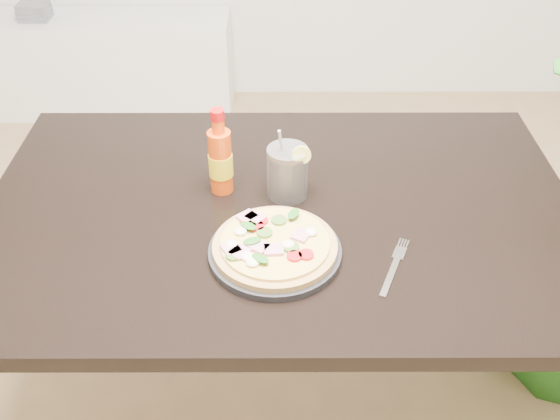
{
  "coord_description": "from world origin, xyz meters",
  "views": [
    {
      "loc": [
        0.15,
        -0.97,
        1.64
      ],
      "look_at": [
        0.15,
        0.08,
        0.83
      ],
      "focal_mm": 40.0,
      "sensor_mm": 36.0,
      "label": 1
    }
  ],
  "objects_px": {
    "hot_sauce_bottle": "(220,160)",
    "dining_table": "(280,233)",
    "plate": "(275,252)",
    "pizza": "(273,245)",
    "cola_cup": "(287,173)",
    "media_console": "(97,65)",
    "fork": "(395,265)"
  },
  "relations": [
    {
      "from": "hot_sauce_bottle",
      "to": "dining_table",
      "type": "bearing_deg",
      "value": -25.19
    },
    {
      "from": "plate",
      "to": "pizza",
      "type": "bearing_deg",
      "value": 169.67
    },
    {
      "from": "plate",
      "to": "cola_cup",
      "type": "relative_size",
      "value": 1.52
    },
    {
      "from": "dining_table",
      "to": "hot_sauce_bottle",
      "type": "height_order",
      "value": "hot_sauce_bottle"
    },
    {
      "from": "media_console",
      "to": "pizza",
      "type": "bearing_deg",
      "value": -65.33
    },
    {
      "from": "fork",
      "to": "hot_sauce_bottle",
      "type": "bearing_deg",
      "value": 166.73
    },
    {
      "from": "hot_sauce_bottle",
      "to": "cola_cup",
      "type": "bearing_deg",
      "value": -6.85
    },
    {
      "from": "dining_table",
      "to": "cola_cup",
      "type": "xyz_separation_m",
      "value": [
        0.02,
        0.05,
        0.14
      ]
    },
    {
      "from": "plate",
      "to": "media_console",
      "type": "bearing_deg",
      "value": 114.74
    },
    {
      "from": "hot_sauce_bottle",
      "to": "fork",
      "type": "distance_m",
      "value": 0.48
    },
    {
      "from": "plate",
      "to": "hot_sauce_bottle",
      "type": "distance_m",
      "value": 0.28
    },
    {
      "from": "dining_table",
      "to": "hot_sauce_bottle",
      "type": "relative_size",
      "value": 6.41
    },
    {
      "from": "pizza",
      "to": "cola_cup",
      "type": "bearing_deg",
      "value": 81.6
    },
    {
      "from": "pizza",
      "to": "media_console",
      "type": "relative_size",
      "value": 0.19
    },
    {
      "from": "plate",
      "to": "media_console",
      "type": "relative_size",
      "value": 0.2
    },
    {
      "from": "hot_sauce_bottle",
      "to": "fork",
      "type": "height_order",
      "value": "hot_sauce_bottle"
    },
    {
      "from": "dining_table",
      "to": "fork",
      "type": "bearing_deg",
      "value": -41.02
    },
    {
      "from": "hot_sauce_bottle",
      "to": "media_console",
      "type": "bearing_deg",
      "value": 114.24
    },
    {
      "from": "hot_sauce_bottle",
      "to": "cola_cup",
      "type": "distance_m",
      "value": 0.16
    },
    {
      "from": "fork",
      "to": "dining_table",
      "type": "bearing_deg",
      "value": 161.57
    },
    {
      "from": "media_console",
      "to": "cola_cup",
      "type": "bearing_deg",
      "value": -61.98
    },
    {
      "from": "pizza",
      "to": "media_console",
      "type": "xyz_separation_m",
      "value": [
        -0.94,
        2.04,
        -0.53
      ]
    },
    {
      "from": "cola_cup",
      "to": "media_console",
      "type": "xyz_separation_m",
      "value": [
        -0.97,
        1.83,
        -0.56
      ]
    },
    {
      "from": "dining_table",
      "to": "pizza",
      "type": "xyz_separation_m",
      "value": [
        -0.01,
        -0.17,
        0.11
      ]
    },
    {
      "from": "hot_sauce_bottle",
      "to": "fork",
      "type": "relative_size",
      "value": 1.21
    },
    {
      "from": "hot_sauce_bottle",
      "to": "pizza",
      "type": "bearing_deg",
      "value": -62.14
    },
    {
      "from": "hot_sauce_bottle",
      "to": "cola_cup",
      "type": "height_order",
      "value": "hot_sauce_bottle"
    },
    {
      "from": "pizza",
      "to": "fork",
      "type": "distance_m",
      "value": 0.26
    },
    {
      "from": "cola_cup",
      "to": "fork",
      "type": "bearing_deg",
      "value": -49.02
    },
    {
      "from": "plate",
      "to": "fork",
      "type": "distance_m",
      "value": 0.25
    },
    {
      "from": "dining_table",
      "to": "fork",
      "type": "relative_size",
      "value": 7.77
    },
    {
      "from": "pizza",
      "to": "fork",
      "type": "relative_size",
      "value": 1.47
    }
  ]
}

